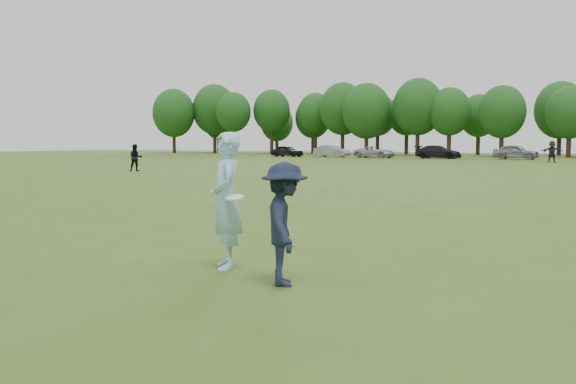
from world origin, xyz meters
name	(u,v)px	position (x,y,z in m)	size (l,w,h in m)	color
ground	(306,281)	(0.00, 0.00, 0.00)	(200.00, 200.00, 0.00)	#355317
thrower	(226,201)	(-1.42, 0.20, 1.00)	(0.73, 0.48, 2.00)	#99D5ED
defender	(285,224)	(-0.17, -0.30, 0.80)	(1.04, 0.60, 1.61)	#182035
player_far_a	(136,158)	(-23.12, 22.01, 0.86)	(0.83, 0.65, 1.71)	black
player_far_d	(552,152)	(-1.61, 52.29, 0.98)	(1.82, 0.58, 1.96)	black
car_a	(287,151)	(-32.69, 59.63, 0.71)	(1.68, 4.17, 1.42)	black
car_b	(332,151)	(-26.97, 60.37, 0.73)	(1.54, 4.41, 1.45)	gray
car_c	(375,152)	(-21.21, 59.85, 0.67)	(2.21, 4.80, 1.33)	#ABABB0
car_d	(438,152)	(-13.90, 60.09, 0.73)	(2.05, 5.03, 1.46)	black
car_e	(516,152)	(-5.90, 61.02, 0.79)	(1.86, 4.64, 1.58)	gray
disc_in_play	(234,198)	(-1.16, 0.02, 1.07)	(0.32, 0.32, 0.09)	white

